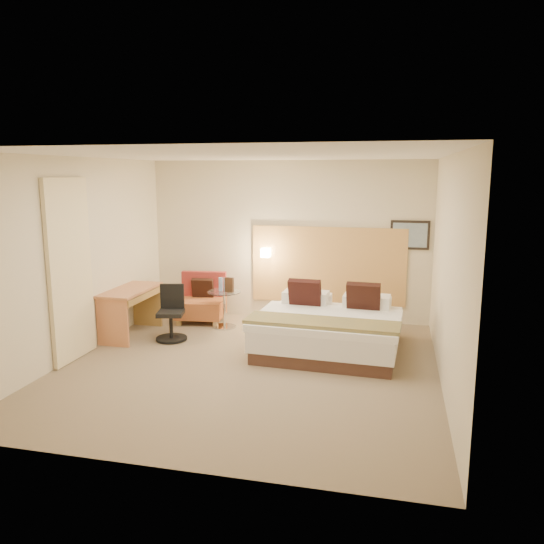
% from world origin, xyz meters
% --- Properties ---
extents(floor, '(4.80, 5.00, 0.02)m').
position_xyz_m(floor, '(0.00, 0.00, -0.01)').
color(floor, '#776650').
rests_on(floor, ground).
extents(ceiling, '(4.80, 5.00, 0.02)m').
position_xyz_m(ceiling, '(0.00, 0.00, 2.71)').
color(ceiling, white).
rests_on(ceiling, floor).
extents(wall_back, '(4.80, 0.02, 2.70)m').
position_xyz_m(wall_back, '(0.00, 2.51, 1.35)').
color(wall_back, beige).
rests_on(wall_back, floor).
extents(wall_front, '(4.80, 0.02, 2.70)m').
position_xyz_m(wall_front, '(0.00, -2.51, 1.35)').
color(wall_front, beige).
rests_on(wall_front, floor).
extents(wall_left, '(0.02, 5.00, 2.70)m').
position_xyz_m(wall_left, '(-2.41, 0.00, 1.35)').
color(wall_left, beige).
rests_on(wall_left, floor).
extents(wall_right, '(0.02, 5.00, 2.70)m').
position_xyz_m(wall_right, '(2.41, 0.00, 1.35)').
color(wall_right, beige).
rests_on(wall_right, floor).
extents(headboard_panel, '(2.60, 0.04, 1.30)m').
position_xyz_m(headboard_panel, '(0.70, 2.47, 0.95)').
color(headboard_panel, tan).
rests_on(headboard_panel, wall_back).
extents(art_frame, '(0.62, 0.03, 0.47)m').
position_xyz_m(art_frame, '(2.02, 2.48, 1.50)').
color(art_frame, black).
rests_on(art_frame, wall_back).
extents(art_canvas, '(0.54, 0.01, 0.39)m').
position_xyz_m(art_canvas, '(2.02, 2.46, 1.50)').
color(art_canvas, gray).
rests_on(art_canvas, wall_back).
extents(lamp_arm, '(0.02, 0.12, 0.02)m').
position_xyz_m(lamp_arm, '(-0.35, 2.42, 1.15)').
color(lamp_arm, silver).
rests_on(lamp_arm, wall_back).
extents(lamp_shade, '(0.15, 0.15, 0.15)m').
position_xyz_m(lamp_shade, '(-0.35, 2.36, 1.15)').
color(lamp_shade, '#F8E6C1').
rests_on(lamp_shade, wall_back).
extents(curtain, '(0.06, 0.90, 2.42)m').
position_xyz_m(curtain, '(-2.36, -0.25, 1.22)').
color(curtain, beige).
rests_on(curtain, wall_left).
extents(bottle_a, '(0.07, 0.07, 0.22)m').
position_xyz_m(bottle_a, '(-0.94, 1.69, 0.71)').
color(bottle_a, '#95B2E7').
rests_on(bottle_a, side_table).
extents(bottle_b, '(0.07, 0.07, 0.22)m').
position_xyz_m(bottle_b, '(-0.85, 1.68, 0.71)').
color(bottle_b, '#8EA4DC').
rests_on(bottle_b, side_table).
extents(menu_folder, '(0.15, 0.07, 0.24)m').
position_xyz_m(menu_folder, '(-0.77, 1.62, 0.72)').
color(menu_folder, '#3C2618').
rests_on(menu_folder, side_table).
extents(bed, '(2.05, 2.00, 0.96)m').
position_xyz_m(bed, '(0.94, 0.93, 0.31)').
color(bed, '#452B22').
rests_on(bed, floor).
extents(lounge_chair, '(0.85, 0.76, 0.81)m').
position_xyz_m(lounge_chair, '(-1.37, 1.93, 0.32)').
color(lounge_chair, '#9C8049').
rests_on(lounge_chair, floor).
extents(side_table, '(0.61, 0.61, 0.60)m').
position_xyz_m(side_table, '(-0.87, 1.64, 0.34)').
color(side_table, silver).
rests_on(side_table, floor).
extents(desk, '(0.54, 1.18, 0.74)m').
position_xyz_m(desk, '(-2.11, 0.90, 0.58)').
color(desk, '#B36E46').
rests_on(desk, floor).
extents(desk_chair, '(0.56, 0.56, 0.82)m').
position_xyz_m(desk_chair, '(-1.44, 0.85, 0.34)').
color(desk_chair, black).
rests_on(desk_chair, floor).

